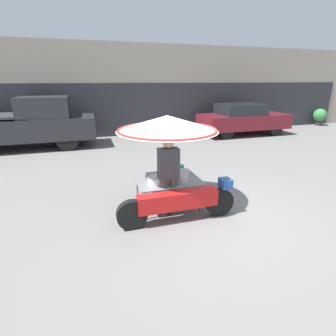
{
  "coord_description": "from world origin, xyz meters",
  "views": [
    {
      "loc": [
        -2.05,
        -4.12,
        2.52
      ],
      "look_at": [
        -0.58,
        0.6,
        0.86
      ],
      "focal_mm": 28.0,
      "sensor_mm": 36.0,
      "label": 1
    }
  ],
  "objects_px": {
    "parked_car": "(242,119)",
    "pickup_truck": "(26,124)",
    "vendor_motorcycle_cart": "(169,138)",
    "vendor_person": "(168,173)",
    "potted_plant": "(320,116)"
  },
  "relations": [
    {
      "from": "parked_car",
      "to": "potted_plant",
      "type": "height_order",
      "value": "parked_car"
    },
    {
      "from": "parked_car",
      "to": "pickup_truck",
      "type": "relative_size",
      "value": 0.8
    },
    {
      "from": "parked_car",
      "to": "pickup_truck",
      "type": "height_order",
      "value": "pickup_truck"
    },
    {
      "from": "vendor_motorcycle_cart",
      "to": "parked_car",
      "type": "distance_m",
      "value": 8.54
    },
    {
      "from": "parked_car",
      "to": "potted_plant",
      "type": "bearing_deg",
      "value": 9.87
    },
    {
      "from": "vendor_person",
      "to": "potted_plant",
      "type": "relative_size",
      "value": 1.62
    },
    {
      "from": "vendor_motorcycle_cart",
      "to": "parked_car",
      "type": "height_order",
      "value": "vendor_motorcycle_cart"
    },
    {
      "from": "pickup_truck",
      "to": "parked_car",
      "type": "bearing_deg",
      "value": 0.04
    },
    {
      "from": "vendor_motorcycle_cart",
      "to": "vendor_person",
      "type": "xyz_separation_m",
      "value": [
        -0.1,
        -0.29,
        -0.61
      ]
    },
    {
      "from": "parked_car",
      "to": "vendor_motorcycle_cart",
      "type": "bearing_deg",
      "value": -132.02
    },
    {
      "from": "potted_plant",
      "to": "parked_car",
      "type": "bearing_deg",
      "value": -170.13
    },
    {
      "from": "vendor_person",
      "to": "vendor_motorcycle_cart",
      "type": "bearing_deg",
      "value": 71.16
    },
    {
      "from": "vendor_motorcycle_cart",
      "to": "vendor_person",
      "type": "distance_m",
      "value": 0.68
    },
    {
      "from": "parked_car",
      "to": "vendor_person",
      "type": "bearing_deg",
      "value": -131.23
    },
    {
      "from": "vendor_person",
      "to": "parked_car",
      "type": "distance_m",
      "value": 8.79
    }
  ]
}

